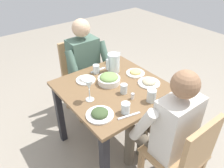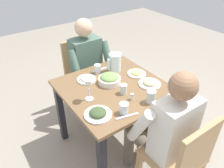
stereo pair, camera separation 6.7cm
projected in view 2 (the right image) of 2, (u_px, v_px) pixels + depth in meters
name	position (u px, v px, depth m)	size (l,w,h in m)	color
ground_plane	(114.00, 144.00, 2.40)	(8.00, 8.00, 0.00)	gray
dining_table	(114.00, 98.00, 2.05)	(0.89, 0.89, 0.75)	brown
chair_near	(83.00, 72.00, 2.67)	(0.40, 0.40, 0.89)	tan
chair_far	(181.00, 159.00, 1.62)	(0.40, 0.40, 0.89)	tan
diner_near	(90.00, 68.00, 2.45)	(0.48, 0.53, 1.19)	#4C6B5B
diner_far	(163.00, 128.00, 1.68)	(0.48, 0.53, 1.19)	silver
water_pitcher	(115.00, 63.00, 2.16)	(0.16, 0.12, 0.19)	silver
salad_bowl	(109.00, 79.00, 2.02)	(0.21, 0.21, 0.09)	white
plate_beans	(150.00, 83.00, 2.01)	(0.20, 0.20, 0.05)	white
plate_dolmas	(98.00, 113.00, 1.66)	(0.21, 0.21, 0.05)	white
plate_yoghurt	(86.00, 79.00, 2.07)	(0.18, 0.18, 0.05)	white
plate_fries	(137.00, 73.00, 2.16)	(0.18, 0.18, 0.04)	white
water_glass_near_right	(114.00, 58.00, 2.35)	(0.06, 0.06, 0.09)	silver
water_glass_center	(151.00, 97.00, 1.77)	(0.08, 0.08, 0.11)	silver
water_glass_by_pitcher	(124.00, 89.00, 1.88)	(0.06, 0.06, 0.09)	silver
water_glass_far_right	(124.00, 108.00, 1.66)	(0.07, 0.07, 0.09)	silver
water_glass_near_left	(98.00, 69.00, 2.17)	(0.07, 0.07, 0.09)	silver
wine_glass	(88.00, 85.00, 1.75)	(0.08, 0.08, 0.20)	silver
salt_shaker	(132.00, 97.00, 1.82)	(0.03, 0.03, 0.05)	white
fork_near	(99.00, 70.00, 2.23)	(0.17, 0.03, 0.01)	silver
knife_near	(127.00, 116.00, 1.65)	(0.18, 0.02, 0.01)	silver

